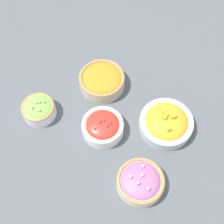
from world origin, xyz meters
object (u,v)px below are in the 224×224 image
Objects in this scene: bowl_cherry_tomatoes at (103,126)px; bowl_carrots at (102,80)px; bowl_squash at (166,123)px; bowl_lettuce at (38,109)px; bowl_red_onion at (141,181)px.

bowl_cherry_tomatoes reaches higher than bowl_carrots.
bowl_squash reaches higher than bowl_lettuce.
bowl_red_onion is at bearing -37.08° from bowl_carrots.
bowl_lettuce is at bearing -116.09° from bowl_carrots.
bowl_carrots is 0.28m from bowl_squash.
bowl_red_onion is 0.42m from bowl_lettuce.
bowl_squash is 1.57× the size of bowl_lettuce.
bowl_cherry_tomatoes is 0.77× the size of bowl_squash.
bowl_lettuce is at bearing -152.20° from bowl_squash.
bowl_cherry_tomatoes is at bearing 17.79° from bowl_lettuce.
bowl_lettuce is (-0.42, 0.01, 0.01)m from bowl_red_onion.
bowl_squash reaches higher than bowl_carrots.
bowl_squash is at bearing -3.83° from bowl_carrots.
bowl_red_onion is (0.20, -0.08, -0.01)m from bowl_cherry_tomatoes.
bowl_carrots is at bearing 126.28° from bowl_cherry_tomatoes.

